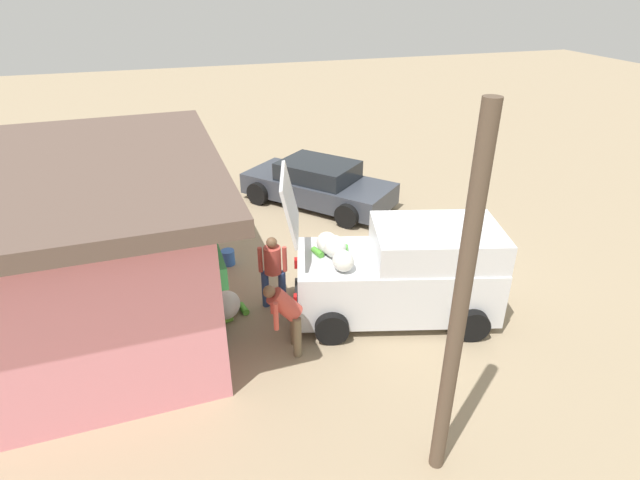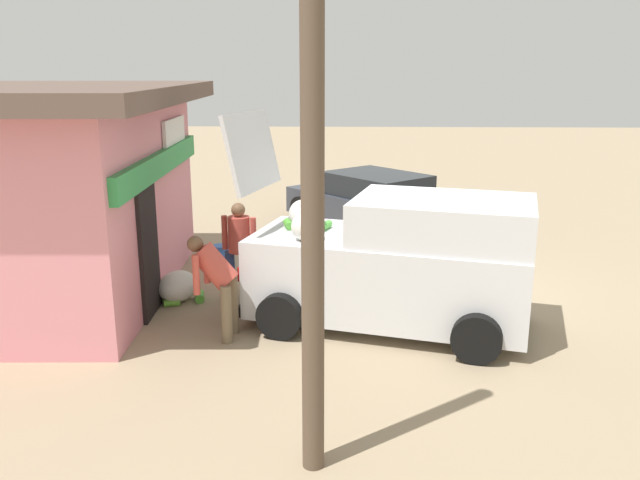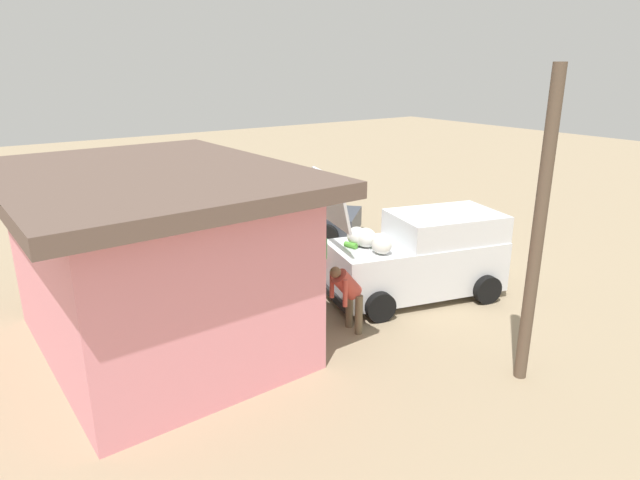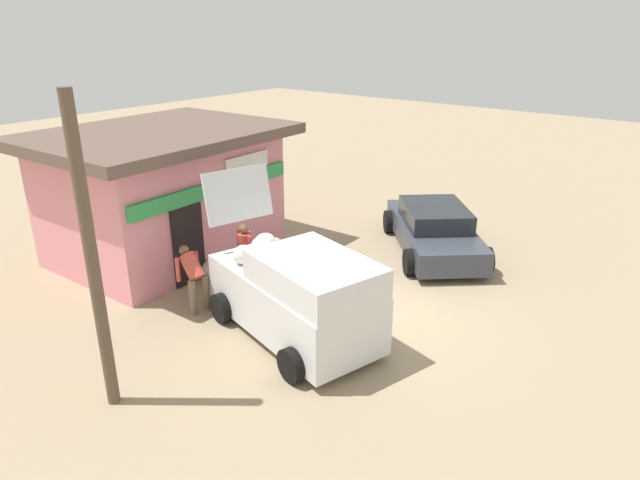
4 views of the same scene
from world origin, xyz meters
name	(u,v)px [view 1 (image 1 of 4)]	position (x,y,z in m)	size (l,w,h in m)	color
ground_plane	(393,265)	(0.00, 0.00, 0.00)	(60.00, 60.00, 0.00)	#9E896B
storefront_bar	(93,249)	(-0.53, 6.20, 1.71)	(6.28, 4.93, 3.31)	pink
delivery_van	(402,271)	(-1.72, 0.65, 0.94)	(2.83, 4.36, 2.97)	silver
parked_sedan	(318,184)	(3.96, 0.65, 0.61)	(4.46, 4.24, 1.28)	#383D47
vendor_standing	(273,267)	(-0.78, 3.01, 0.90)	(0.41, 0.55, 1.57)	navy
customer_bending	(286,312)	(-2.23, 3.10, 0.85)	(0.57, 0.69, 1.42)	#726047
unloaded_banana_pile	(226,306)	(-0.83, 4.00, 0.23)	(0.86, 0.85, 0.48)	silver
paint_bucket	(228,257)	(1.18, 3.69, 0.18)	(0.31, 0.31, 0.36)	blue
utility_pole	(459,316)	(-5.17, 1.68, 2.53)	(0.20, 0.20, 5.06)	brown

